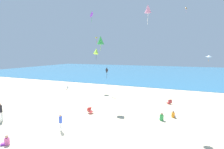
{
  "coord_description": "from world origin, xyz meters",
  "views": [
    {
      "loc": [
        7.36,
        -10.03,
        6.16
      ],
      "look_at": [
        0.0,
        8.57,
        3.7
      ],
      "focal_mm": 26.12,
      "sensor_mm": 36.0,
      "label": 1
    }
  ],
  "objects_px": {
    "person_4": "(0,111)",
    "kite_pink": "(148,9)",
    "person_0": "(161,117)",
    "kite_green": "(101,40)",
    "kite_lime": "(96,51)",
    "kite_purple": "(92,15)",
    "person_1": "(61,121)",
    "person_5": "(173,115)",
    "kite_black": "(107,71)",
    "beach_chair_far_left": "(67,88)",
    "kite_orange": "(186,8)",
    "kite_yellow": "(96,38)",
    "person_2": "(6,141)",
    "kite_white": "(209,56)",
    "beach_chair_near_camera": "(90,110)",
    "beach_chair_mid_beach": "(169,102)"
  },
  "relations": [
    {
      "from": "person_2",
      "to": "kite_yellow",
      "type": "bearing_deg",
      "value": -116.06
    },
    {
      "from": "beach_chair_near_camera",
      "to": "kite_black",
      "type": "relative_size",
      "value": 0.63
    },
    {
      "from": "kite_black",
      "to": "kite_lime",
      "type": "bearing_deg",
      "value": 124.96
    },
    {
      "from": "beach_chair_near_camera",
      "to": "kite_white",
      "type": "height_order",
      "value": "kite_white"
    },
    {
      "from": "person_2",
      "to": "person_4",
      "type": "height_order",
      "value": "person_4"
    },
    {
      "from": "kite_pink",
      "to": "kite_green",
      "type": "height_order",
      "value": "kite_pink"
    },
    {
      "from": "beach_chair_mid_beach",
      "to": "kite_lime",
      "type": "xyz_separation_m",
      "value": [
        -12.18,
        3.89,
        6.5
      ]
    },
    {
      "from": "kite_lime",
      "to": "kite_purple",
      "type": "bearing_deg",
      "value": 135.65
    },
    {
      "from": "beach_chair_mid_beach",
      "to": "beach_chair_far_left",
      "type": "distance_m",
      "value": 17.29
    },
    {
      "from": "person_0",
      "to": "person_2",
      "type": "distance_m",
      "value": 12.61
    },
    {
      "from": "person_1",
      "to": "person_5",
      "type": "xyz_separation_m",
      "value": [
        8.41,
        6.43,
        -0.56
      ]
    },
    {
      "from": "person_5",
      "to": "kite_black",
      "type": "relative_size",
      "value": 0.52
    },
    {
      "from": "person_1",
      "to": "person_2",
      "type": "relative_size",
      "value": 2.03
    },
    {
      "from": "person_4",
      "to": "person_0",
      "type": "bearing_deg",
      "value": 39.54
    },
    {
      "from": "person_1",
      "to": "kite_pink",
      "type": "xyz_separation_m",
      "value": [
        5.77,
        5.8,
        9.58
      ]
    },
    {
      "from": "kite_lime",
      "to": "person_4",
      "type": "bearing_deg",
      "value": -98.1
    },
    {
      "from": "kite_yellow",
      "to": "kite_purple",
      "type": "distance_m",
      "value": 5.8
    },
    {
      "from": "kite_purple",
      "to": "kite_black",
      "type": "bearing_deg",
      "value": -52.86
    },
    {
      "from": "person_4",
      "to": "person_5",
      "type": "distance_m",
      "value": 16.42
    },
    {
      "from": "kite_black",
      "to": "kite_white",
      "type": "bearing_deg",
      "value": 50.86
    },
    {
      "from": "beach_chair_far_left",
      "to": "kite_purple",
      "type": "bearing_deg",
      "value": -141.02
    },
    {
      "from": "person_5",
      "to": "kite_yellow",
      "type": "height_order",
      "value": "kite_yellow"
    },
    {
      "from": "kite_pink",
      "to": "kite_lime",
      "type": "xyz_separation_m",
      "value": [
        -10.07,
        9.0,
        -3.64
      ]
    },
    {
      "from": "kite_orange",
      "to": "kite_purple",
      "type": "xyz_separation_m",
      "value": [
        -15.68,
        -8.83,
        -1.75
      ]
    },
    {
      "from": "person_0",
      "to": "person_5",
      "type": "bearing_deg",
      "value": -85.05
    },
    {
      "from": "beach_chair_near_camera",
      "to": "kite_pink",
      "type": "xyz_separation_m",
      "value": [
        5.58,
        1.36,
        10.1
      ]
    },
    {
      "from": "person_4",
      "to": "kite_pink",
      "type": "height_order",
      "value": "kite_pink"
    },
    {
      "from": "kite_white",
      "to": "kite_purple",
      "type": "bearing_deg",
      "value": -160.75
    },
    {
      "from": "person_4",
      "to": "kite_green",
      "type": "relative_size",
      "value": 1.0
    },
    {
      "from": "person_2",
      "to": "person_5",
      "type": "xyz_separation_m",
      "value": [
        10.54,
        9.47,
        -0.0
      ]
    },
    {
      "from": "beach_chair_near_camera",
      "to": "kite_purple",
      "type": "distance_m",
      "value": 18.64
    },
    {
      "from": "beach_chair_mid_beach",
      "to": "kite_white",
      "type": "xyz_separation_m",
      "value": [
        5.89,
        12.4,
        5.59
      ]
    },
    {
      "from": "kite_yellow",
      "to": "kite_purple",
      "type": "xyz_separation_m",
      "value": [
        1.31,
        -4.42,
        3.51
      ]
    },
    {
      "from": "person_0",
      "to": "kite_black",
      "type": "distance_m",
      "value": 7.96
    },
    {
      "from": "person_2",
      "to": "person_5",
      "type": "height_order",
      "value": "person_2"
    },
    {
      "from": "person_2",
      "to": "kite_yellow",
      "type": "relative_size",
      "value": 0.45
    },
    {
      "from": "person_1",
      "to": "kite_green",
      "type": "bearing_deg",
      "value": 66.76
    },
    {
      "from": "person_4",
      "to": "person_5",
      "type": "bearing_deg",
      "value": 42.01
    },
    {
      "from": "person_2",
      "to": "kite_black",
      "type": "height_order",
      "value": "kite_black"
    },
    {
      "from": "beach_chair_far_left",
      "to": "person_0",
      "type": "xyz_separation_m",
      "value": [
        16.65,
        -7.87,
        0.01
      ]
    },
    {
      "from": "beach_chair_near_camera",
      "to": "person_5",
      "type": "bearing_deg",
      "value": 46.68
    },
    {
      "from": "person_1",
      "to": "kite_pink",
      "type": "relative_size",
      "value": 0.76
    },
    {
      "from": "beach_chair_far_left",
      "to": "beach_chair_near_camera",
      "type": "height_order",
      "value": "beach_chair_near_camera"
    },
    {
      "from": "person_2",
      "to": "kite_lime",
      "type": "distance_m",
      "value": 19.11
    },
    {
      "from": "person_5",
      "to": "kite_purple",
      "type": "relative_size",
      "value": 0.35
    },
    {
      "from": "person_4",
      "to": "kite_green",
      "type": "xyz_separation_m",
      "value": [
        6.43,
        8.13,
        6.86
      ]
    },
    {
      "from": "beach_chair_far_left",
      "to": "kite_lime",
      "type": "relative_size",
      "value": 0.29
    },
    {
      "from": "kite_black",
      "to": "kite_lime",
      "type": "distance_m",
      "value": 9.32
    },
    {
      "from": "beach_chair_far_left",
      "to": "kite_orange",
      "type": "xyz_separation_m",
      "value": [
        19.0,
        12.14,
        14.66
      ]
    },
    {
      "from": "beach_chair_far_left",
      "to": "kite_green",
      "type": "relative_size",
      "value": 0.36
    }
  ]
}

